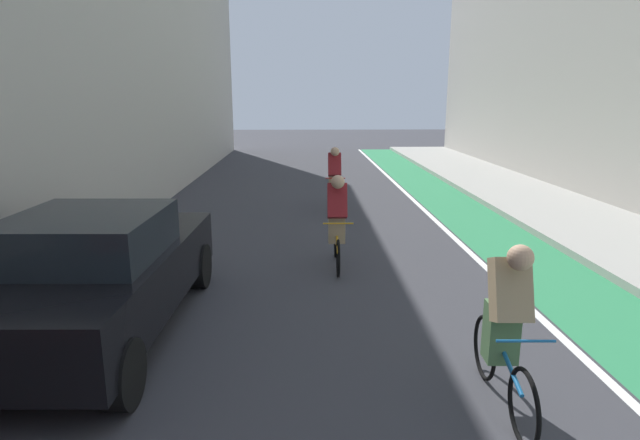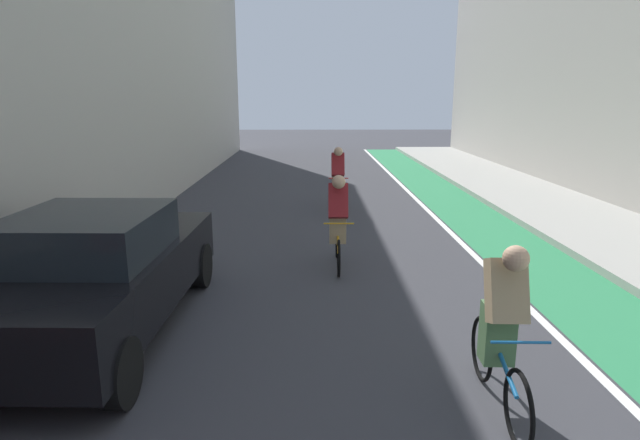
% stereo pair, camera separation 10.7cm
% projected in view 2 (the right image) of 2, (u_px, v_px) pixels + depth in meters
% --- Properties ---
extents(ground_plane, '(74.32, 74.32, 0.00)m').
position_uv_depth(ground_plane, '(339.00, 243.00, 10.23)').
color(ground_plane, '#38383D').
extents(bike_lane_paint, '(1.60, 33.78, 0.00)m').
position_uv_depth(bike_lane_paint, '(476.00, 220.00, 12.23)').
color(bike_lane_paint, '#2D8451').
rests_on(bike_lane_paint, ground).
extents(lane_divider_stripe, '(0.12, 33.78, 0.00)m').
position_uv_depth(lane_divider_stripe, '(437.00, 220.00, 12.22)').
color(lane_divider_stripe, white).
rests_on(lane_divider_stripe, ground).
extents(sidewalk_right, '(3.02, 33.78, 0.14)m').
position_uv_depth(sidewalk_right, '(574.00, 216.00, 12.25)').
color(sidewalk_right, '#A8A59E').
rests_on(sidewalk_right, ground).
extents(parked_sedan_black, '(1.96, 4.30, 1.53)m').
position_uv_depth(parked_sedan_black, '(98.00, 271.00, 6.17)').
color(parked_sedan_black, black).
rests_on(parked_sedan_black, ground).
extents(cyclist_mid, '(0.48, 1.70, 1.61)m').
position_uv_depth(cyclist_mid, '(502.00, 326.00, 4.64)').
color(cyclist_mid, black).
rests_on(cyclist_mid, ground).
extents(cyclist_trailing, '(0.48, 1.66, 1.58)m').
position_uv_depth(cyclist_trailing, '(338.00, 218.00, 8.68)').
color(cyclist_trailing, black).
rests_on(cyclist_trailing, ground).
extents(cyclist_far, '(0.48, 1.70, 1.61)m').
position_uv_depth(cyclist_far, '(338.00, 178.00, 13.14)').
color(cyclist_far, black).
rests_on(cyclist_far, ground).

